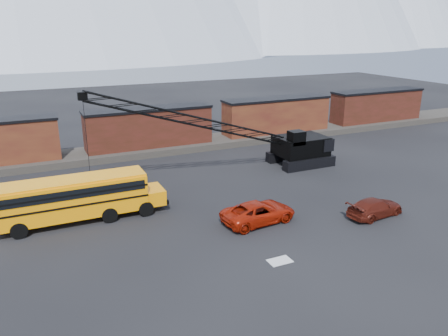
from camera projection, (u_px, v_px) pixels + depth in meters
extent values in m
plane|color=black|center=(241.00, 235.00, 28.90)|extent=(160.00, 160.00, 0.00)
cube|color=silver|center=(30.00, 27.00, 318.41)|extent=(800.00, 80.00, 24.00)
cube|color=#443F38|center=(150.00, 149.00, 47.76)|extent=(120.00, 5.00, 0.70)
cube|color=black|center=(33.00, 156.00, 42.85)|extent=(2.20, 2.40, 0.60)
cube|color=#511D16|center=(149.00, 128.00, 47.03)|extent=(13.50, 2.90, 4.00)
cube|color=black|center=(148.00, 109.00, 46.40)|extent=(13.70, 3.10, 0.25)
cube|color=black|center=(111.00, 147.00, 45.88)|extent=(2.20, 2.40, 0.60)
cube|color=black|center=(186.00, 139.00, 49.24)|extent=(2.20, 2.40, 0.60)
cube|color=#481814|center=(276.00, 115.00, 53.42)|extent=(13.50, 2.90, 4.00)
cube|color=black|center=(277.00, 99.00, 52.79)|extent=(13.70, 3.10, 0.25)
cube|color=black|center=(246.00, 132.00, 52.27)|extent=(2.20, 2.40, 0.60)
cube|color=black|center=(304.00, 126.00, 55.63)|extent=(2.20, 2.40, 0.60)
cube|color=#511D16|center=(377.00, 106.00, 59.81)|extent=(13.50, 2.90, 4.00)
cube|color=black|center=(378.00, 91.00, 59.18)|extent=(13.70, 3.10, 0.25)
cube|color=black|center=(351.00, 121.00, 58.67)|extent=(2.20, 2.40, 0.60)
cube|color=black|center=(398.00, 116.00, 62.02)|extent=(2.20, 2.40, 0.60)
cube|color=silver|center=(280.00, 261.00, 25.64)|extent=(1.40, 0.90, 0.02)
cube|color=#FE9505|center=(73.00, 198.00, 30.26)|extent=(10.00, 2.50, 2.50)
cube|color=#FE9505|center=(152.00, 195.00, 32.72)|extent=(1.60, 2.30, 1.10)
cube|color=#FE9505|center=(71.00, 180.00, 29.86)|extent=(10.00, 2.30, 0.18)
cube|color=black|center=(74.00, 195.00, 28.96)|extent=(9.60, 0.05, 0.65)
cube|color=black|center=(70.00, 183.00, 31.13)|extent=(9.60, 0.05, 0.65)
cube|color=black|center=(163.00, 197.00, 33.15)|extent=(0.15, 2.45, 0.35)
cylinder|color=black|center=(19.00, 231.00, 28.22)|extent=(1.10, 0.35, 1.10)
cylinder|color=black|center=(19.00, 217.00, 30.21)|extent=(1.10, 0.35, 1.10)
cylinder|color=black|center=(110.00, 215.00, 30.54)|extent=(1.10, 0.35, 1.10)
cylinder|color=black|center=(104.00, 204.00, 32.52)|extent=(1.10, 0.35, 1.10)
cylinder|color=black|center=(146.00, 209.00, 31.58)|extent=(1.10, 0.35, 1.10)
cylinder|color=black|center=(138.00, 198.00, 33.56)|extent=(1.10, 0.35, 1.10)
imported|color=#A11A07|center=(259.00, 212.00, 30.52)|extent=(5.61, 2.99, 1.50)
imported|color=#4F170E|center=(375.00, 207.00, 31.53)|extent=(4.74, 2.35, 1.33)
cube|color=black|center=(309.00, 163.00, 42.21)|extent=(5.50, 1.00, 1.00)
cube|color=black|center=(291.00, 155.00, 44.97)|extent=(5.50, 1.00, 1.00)
cube|color=black|center=(301.00, 145.00, 43.15)|extent=(4.80, 3.60, 1.80)
cube|color=black|center=(317.00, 141.00, 43.89)|extent=(1.20, 3.80, 1.20)
cube|color=black|center=(296.00, 138.00, 41.19)|extent=(1.40, 1.20, 1.30)
cube|color=black|center=(300.00, 139.00, 40.71)|extent=(1.20, 0.06, 0.90)
cube|color=black|center=(82.00, 96.00, 32.36)|extent=(0.70, 0.50, 0.60)
cylinder|color=black|center=(88.00, 149.00, 33.64)|extent=(0.04, 0.04, 7.91)
cube|color=black|center=(92.00, 194.00, 34.80)|extent=(0.25, 0.25, 0.50)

